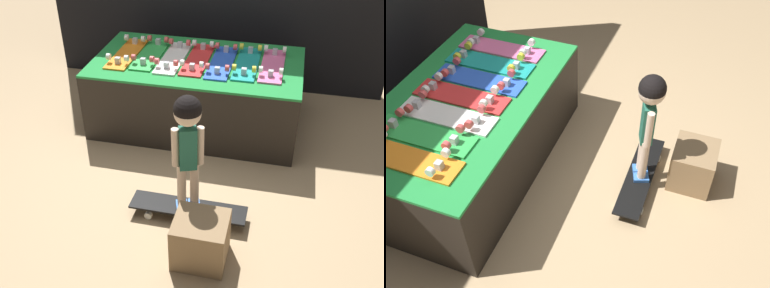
% 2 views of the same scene
% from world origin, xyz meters
% --- Properties ---
extents(ground_plane, '(16.00, 16.00, 0.00)m').
position_xyz_m(ground_plane, '(0.00, 0.00, 0.00)').
color(ground_plane, tan).
extents(display_rack, '(1.74, 0.99, 0.60)m').
position_xyz_m(display_rack, '(0.00, 0.67, 0.30)').
color(display_rack, black).
rests_on(display_rack, ground_plane).
extents(skateboard_orange_on_rack, '(0.19, 0.65, 0.09)m').
position_xyz_m(skateboard_orange_on_rack, '(-0.62, 0.66, 0.62)').
color(skateboard_orange_on_rack, orange).
rests_on(skateboard_orange_on_rack, display_rack).
extents(skateboard_green_on_rack, '(0.19, 0.65, 0.09)m').
position_xyz_m(skateboard_green_on_rack, '(-0.41, 0.69, 0.62)').
color(skateboard_green_on_rack, green).
rests_on(skateboard_green_on_rack, display_rack).
extents(skateboard_white_on_rack, '(0.19, 0.65, 0.09)m').
position_xyz_m(skateboard_white_on_rack, '(-0.21, 0.67, 0.62)').
color(skateboard_white_on_rack, white).
rests_on(skateboard_white_on_rack, display_rack).
extents(skateboard_red_on_rack, '(0.19, 0.65, 0.09)m').
position_xyz_m(skateboard_red_on_rack, '(0.00, 0.68, 0.62)').
color(skateboard_red_on_rack, red).
rests_on(skateboard_red_on_rack, display_rack).
extents(skateboard_blue_on_rack, '(0.19, 0.65, 0.09)m').
position_xyz_m(skateboard_blue_on_rack, '(0.21, 0.66, 0.62)').
color(skateboard_blue_on_rack, blue).
rests_on(skateboard_blue_on_rack, display_rack).
extents(skateboard_teal_on_rack, '(0.19, 0.65, 0.09)m').
position_xyz_m(skateboard_teal_on_rack, '(0.41, 0.69, 0.62)').
color(skateboard_teal_on_rack, teal).
rests_on(skateboard_teal_on_rack, display_rack).
extents(skateboard_pink_on_rack, '(0.19, 0.65, 0.09)m').
position_xyz_m(skateboard_pink_on_rack, '(0.62, 0.70, 0.62)').
color(skateboard_pink_on_rack, pink).
rests_on(skateboard_pink_on_rack, display_rack).
extents(skateboard_on_floor, '(0.79, 0.18, 0.09)m').
position_xyz_m(skateboard_on_floor, '(0.21, -0.54, 0.07)').
color(skateboard_on_floor, black).
rests_on(skateboard_on_floor, ground_plane).
extents(child, '(0.19, 0.17, 0.84)m').
position_xyz_m(child, '(0.21, -0.54, 0.68)').
color(child, '#3870C6').
rests_on(child, skateboard_on_floor).
extents(storage_box, '(0.32, 0.29, 0.31)m').
position_xyz_m(storage_box, '(0.36, -0.88, 0.15)').
color(storage_box, '#8E704C').
rests_on(storage_box, ground_plane).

